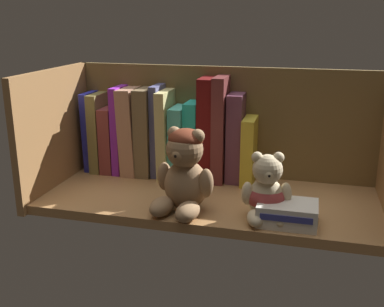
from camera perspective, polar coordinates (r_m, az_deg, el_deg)
The scene contains 20 objects.
shelf_board at distance 101.24cm, azimuth 2.17°, elevation -5.79°, with size 70.71×29.40×2.00cm, color #9E7042.
shelf_back_panel at distance 111.51cm, azimuth 3.97°, elevation 3.40°, with size 73.11×1.20×28.26cm, color brown.
shelf_side_panel_left at distance 110.27cm, azimuth -16.43°, elevation 2.60°, with size 1.60×31.80×28.26cm, color #9E7042.
book_0 at distance 120.04cm, azimuth -11.96°, elevation 2.87°, with size 1.78×10.38×19.51cm, color #2329B0.
book_1 at distance 119.03cm, azimuth -10.94°, elevation 2.79°, with size 2.51×12.31×19.41cm, color olive.
book_2 at distance 118.19cm, azimuth -9.59°, elevation 1.94°, with size 3.01×12.20×16.13cm, color brown.
book_3 at distance 116.52cm, azimuth -8.46°, elevation 3.09°, with size 1.83×12.05×21.29cm, color purple.
book_4 at distance 115.45cm, azimuth -7.11°, elevation 2.95°, with size 3.60×13.24×21.05cm, color tan.
book_5 at distance 114.10cm, azimuth -5.33°, elevation 2.87°, with size 3.58×12.57×21.12cm, color brown.
book_6 at distance 113.06cm, azimuth -3.94°, elevation 2.99°, with size 1.83×10.79×21.97cm, color #545688.
book_7 at distance 112.49cm, azimuth -2.82°, elevation 2.65°, with size 2.31×14.66×20.88cm, color #CFC17A.
book_8 at distance 112.13cm, azimuth -1.37°, elevation 1.64°, with size 3.13×12.73×17.16cm, color #52C3B5.
book_9 at distance 111.13cm, azimuth 0.29°, elevation 1.82°, with size 3.11×10.28×18.33cm, color #2ACDBA.
book_10 at distance 109.63cm, azimuth 2.06°, elevation 3.16°, with size 3.41×11.29×24.11cm, color #5E0F0F.
book_11 at distance 108.92cm, azimuth 3.77°, elevation 3.15°, with size 2.79×12.22×24.51cm, color maroon.
book_12 at distance 108.83cm, azimuth 5.48°, elevation 2.05°, with size 3.48×9.70×20.66cm, color #613449.
book_13 at distance 109.05cm, azimuth 7.19°, elevation 0.61°, with size 2.80×13.07×15.46cm, color gold.
teddy_bear_larger at distance 91.06cm, azimuth -0.98°, elevation -2.35°, with size 12.58×13.07×16.85cm.
teddy_bear_smaller at distance 89.54cm, azimuth 9.14°, elevation -4.82°, with size 9.89×10.54×13.20cm.
small_product_box at distance 89.26cm, azimuth 11.64°, elevation -7.19°, with size 11.06×7.91×4.18cm.
Camera 1 is at (20.03, -91.36, 39.74)cm, focal length 43.35 mm.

